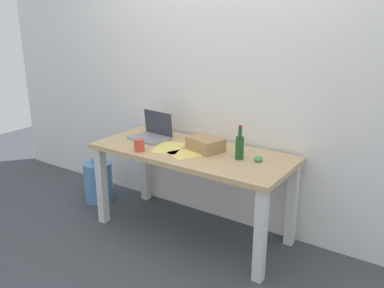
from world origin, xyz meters
TOP-DOWN VIEW (x-y plane):
  - ground_plane at (0.00, 0.00)m, footprint 8.00×8.00m
  - back_wall at (0.00, 0.40)m, footprint 5.20×0.08m
  - desk at (0.00, 0.00)m, footprint 1.60×0.69m
  - laptop_left at (-0.45, 0.06)m, footprint 0.33×0.27m
  - beer_bottle at (0.40, 0.03)m, footprint 0.06×0.06m
  - computer_mouse at (0.54, 0.07)m, footprint 0.09×0.11m
  - cardboard_box at (0.09, 0.05)m, footprint 0.31×0.26m
  - coffee_mug at (-0.33, -0.25)m, footprint 0.08×0.08m
  - paper_sheet_center at (0.03, -0.07)m, footprint 0.32×0.36m
  - paper_yellow_folder at (-0.19, -0.06)m, footprint 0.29×0.34m
  - water_cooler_jug at (-1.09, -0.00)m, footprint 0.27×0.27m

SIDE VIEW (x-z plane):
  - ground_plane at x=0.00m, z-range 0.00..0.00m
  - water_cooler_jug at x=-1.09m, z-range -0.02..0.41m
  - desk at x=0.00m, z-range 0.26..0.98m
  - paper_sheet_center at x=0.03m, z-range 0.72..0.73m
  - paper_yellow_folder at x=-0.19m, z-range 0.72..0.73m
  - computer_mouse at x=0.54m, z-range 0.72..0.76m
  - laptop_left at x=-0.45m, z-range 0.66..0.88m
  - coffee_mug at x=-0.33m, z-range 0.72..0.82m
  - cardboard_box at x=0.09m, z-range 0.72..0.83m
  - beer_bottle at x=0.40m, z-range 0.69..0.94m
  - back_wall at x=0.00m, z-range 0.00..2.60m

